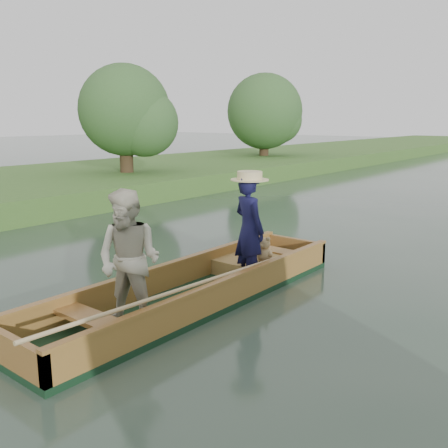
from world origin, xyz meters
The scene contains 3 objects.
ground centered at (0.00, 0.00, 0.00)m, with size 120.00×120.00×0.00m, color #283D30.
trees_far centered at (-3.40, 12.12, 2.58)m, with size 22.88×12.43×4.46m.
punt centered at (0.07, -0.11, 0.52)m, with size 1.12×5.16×1.63m.
Camera 1 is at (4.16, -4.53, 2.35)m, focal length 40.00 mm.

